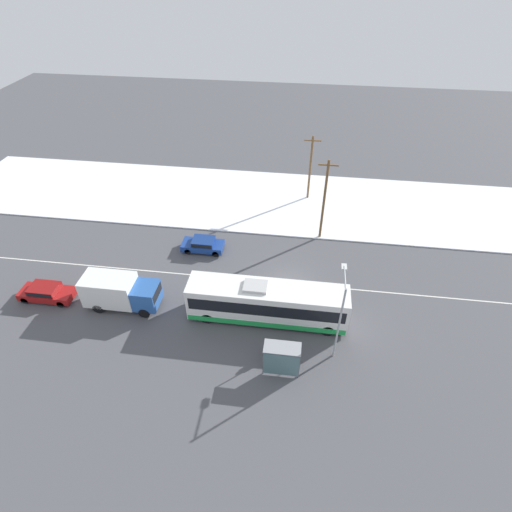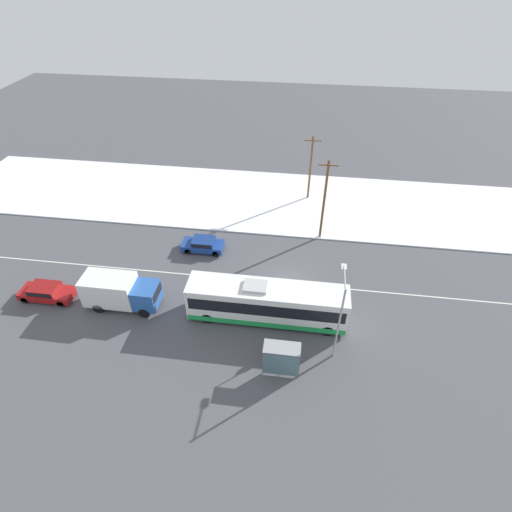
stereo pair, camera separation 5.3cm
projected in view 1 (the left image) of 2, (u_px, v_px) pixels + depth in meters
ground_plane at (288, 283)px, 35.19m from camera, size 120.00×120.00×0.00m
snow_lot at (296, 202)px, 45.62m from camera, size 80.00×13.38×0.12m
lane_marking_center at (288, 283)px, 35.19m from camera, size 60.00×0.12×0.00m
city_bus at (267, 303)px, 31.03m from camera, size 12.40×2.57×3.46m
box_truck at (120, 291)px, 32.15m from camera, size 6.06×2.30×2.90m
sedan_car at (203, 244)px, 38.41m from camera, size 4.00×1.80×1.31m
parked_car_near_truck at (46, 292)px, 33.32m from camera, size 4.48×1.80×1.34m
pedestrian_at_stop at (270, 347)px, 28.55m from camera, size 0.61×0.27×1.70m
bus_shelter at (282, 357)px, 27.09m from camera, size 2.54×1.20×2.40m
streetlamp at (341, 309)px, 26.94m from camera, size 0.36×2.74×6.74m
utility_pole_roadside at (324, 200)px, 37.70m from camera, size 1.80×0.24×8.49m
utility_pole_snowlot at (310, 167)px, 43.97m from camera, size 1.80×0.24×7.50m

